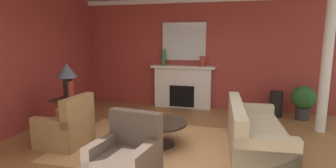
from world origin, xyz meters
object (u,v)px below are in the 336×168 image
object	(u,v)px
fireplace	(183,88)
mantel_mirror	(184,42)
vase_tall_corner	(276,104)
potted_plant	(303,100)
side_table	(69,112)
vase_on_side_table	(71,91)
coffee_table	(160,128)
vase_mantel_right	(202,61)
sofa	(253,135)
table_lamp	(67,74)
vase_mantel_left	(164,58)
armchair_facing_fireplace	(126,161)
armchair_near_window	(66,129)

from	to	relation	value
fireplace	mantel_mirror	xyz separation A→B (m)	(-0.00, 0.12, 1.30)
vase_tall_corner	potted_plant	size ratio (longest dim) A/B	0.78
side_table	vase_on_side_table	xyz separation A→B (m)	(0.15, -0.12, 0.50)
coffee_table	vase_mantel_right	distance (m)	2.97
sofa	table_lamp	xyz separation A→B (m)	(-3.80, 0.19, 0.93)
side_table	table_lamp	world-z (taller)	table_lamp
coffee_table	vase_on_side_table	xyz separation A→B (m)	(-1.98, 0.22, 0.56)
potted_plant	fireplace	bearing A→B (deg)	172.04
vase_on_side_table	potted_plant	size ratio (longest dim) A/B	0.47
vase_mantel_left	side_table	bearing A→B (deg)	-120.93
side_table	potted_plant	xyz separation A→B (m)	(5.07, 2.05, 0.09)
armchair_facing_fireplace	vase_tall_corner	bearing A→B (deg)	57.91
coffee_table	potted_plant	xyz separation A→B (m)	(2.94, 2.39, 0.16)
mantel_mirror	potted_plant	distance (m)	3.41
mantel_mirror	armchair_near_window	world-z (taller)	mantel_mirror
vase_mantel_right	potted_plant	distance (m)	2.68
sofa	vase_tall_corner	size ratio (longest dim) A/B	3.33
coffee_table	vase_tall_corner	size ratio (longest dim) A/B	1.55
sofa	vase_mantel_left	xyz separation A→B (m)	(-2.35, 2.61, 1.13)
mantel_mirror	potted_plant	bearing A→B (deg)	-10.16
armchair_near_window	coffee_table	bearing A→B (deg)	14.22
fireplace	coffee_table	size ratio (longest dim) A/B	1.80
coffee_table	vase_tall_corner	distance (m)	3.44
vase_tall_corner	potted_plant	bearing A→B (deg)	-12.17
armchair_facing_fireplace	sofa	bearing A→B (deg)	40.73
potted_plant	mantel_mirror	bearing A→B (deg)	169.84
table_lamp	side_table	bearing A→B (deg)	-165.96
mantel_mirror	sofa	world-z (taller)	mantel_mirror
side_table	vase_tall_corner	bearing A→B (deg)	25.94
table_lamp	vase_mantel_left	xyz separation A→B (m)	(1.45, 2.42, 0.20)
fireplace	vase_mantel_right	xyz separation A→B (m)	(0.55, -0.05, 0.77)
sofa	mantel_mirror	bearing A→B (deg)	122.85
coffee_table	vase_on_side_table	bearing A→B (deg)	173.66
sofa	vase_tall_corner	bearing A→B (deg)	74.12
coffee_table	table_lamp	distance (m)	2.33
coffee_table	armchair_near_window	bearing A→B (deg)	-165.78
fireplace	armchair_facing_fireplace	size ratio (longest dim) A/B	1.89
mantel_mirror	vase_mantel_right	bearing A→B (deg)	-17.18
mantel_mirror	vase_mantel_right	size ratio (longest dim) A/B	4.37
sofa	vase_on_side_table	distance (m)	3.70
vase_on_side_table	vase_mantel_right	size ratio (longest dim) A/B	1.40
table_lamp	vase_mantel_right	world-z (taller)	vase_mantel_right
side_table	vase_mantel_left	size ratio (longest dim) A/B	1.55
armchair_facing_fireplace	side_table	distance (m)	2.66
fireplace	potted_plant	xyz separation A→B (m)	(3.07, -0.43, -0.08)
vase_tall_corner	vase_mantel_right	world-z (taller)	vase_mantel_right
fireplace	armchair_near_window	bearing A→B (deg)	-115.60
fireplace	vase_mantel_right	bearing A→B (deg)	-5.14
vase_mantel_right	mantel_mirror	bearing A→B (deg)	162.82
table_lamp	potted_plant	size ratio (longest dim) A/B	0.90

